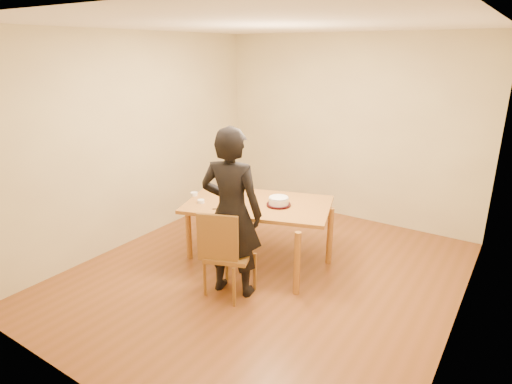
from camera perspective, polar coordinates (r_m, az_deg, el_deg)
The scene contains 16 objects.
room_shell at distance 4.83m, azimuth 3.53°, elevation 5.02°, with size 4.00×4.50×2.70m.
dining_table at distance 5.05m, azimuth 0.31°, elevation -1.68°, with size 1.67×0.99×0.04m, color brown.
dining_chair at distance 4.50m, azimuth -3.53°, elevation -8.25°, with size 0.44×0.44×0.04m, color brown.
cake_plate at distance 4.96m, azimuth 3.03°, elevation -1.71°, with size 0.28×0.28×0.02m, color #B40C31.
cake at distance 4.94m, azimuth 3.04°, elevation -1.19°, with size 0.23×0.23×0.07m, color white.
frosting_dome at distance 4.92m, azimuth 3.05°, elevation -0.65°, with size 0.22×0.22×0.03m, color white.
frosting_tub at distance 4.85m, azimuth -3.83°, elevation -1.81°, with size 0.09×0.09×0.08m, color white.
frosting_lid at distance 4.81m, azimuth -4.70°, elevation -2.46°, with size 0.11×0.11×0.01m, color blue.
frosting_dollop at distance 4.81m, azimuth -4.71°, elevation -2.31°, with size 0.04×0.04×0.02m, color white.
ramekin_green at distance 5.08m, azimuth -7.35°, elevation -1.23°, with size 0.08×0.08×0.04m, color white.
ramekin_yellow at distance 5.25m, azimuth -4.35°, elevation -0.42°, with size 0.09×0.09×0.04m, color white.
ramekin_multi at distance 5.34m, azimuth -8.26°, elevation -0.26°, with size 0.09×0.09×0.04m, color white.
candy_box_pink at distance 5.46m, azimuth -2.76°, elevation 0.24°, with size 0.14×0.07×0.02m, color #C42EA0.
candy_box_green at distance 5.46m, azimuth -2.78°, elevation 0.47°, with size 0.13×0.07×0.02m, color green.
spatula at distance 4.86m, azimuth -4.91°, elevation -2.27°, with size 0.16×0.01×0.01m, color black.
person at distance 4.35m, azimuth -3.29°, elevation -2.81°, with size 0.65×0.43×1.79m, color black.
Camera 1 is at (2.33, -3.73, 2.48)m, focal length 30.00 mm.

